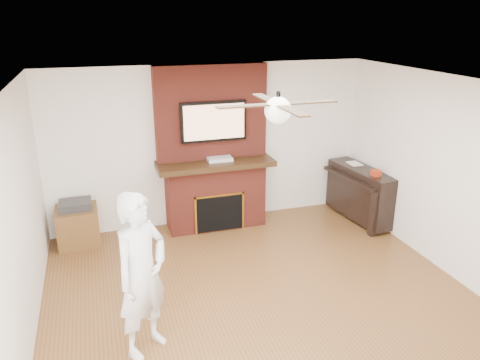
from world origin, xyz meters
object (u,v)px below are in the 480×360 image
object	(u,v)px
side_table	(78,224)
fireplace	(214,165)
piano	(360,193)
person	(142,275)

from	to	relation	value
side_table	fireplace	bearing A→B (deg)	0.53
side_table	piano	distance (m)	4.39
side_table	piano	bearing A→B (deg)	-7.62
person	piano	size ratio (longest dim) A/B	1.23
piano	person	bearing A→B (deg)	-156.92
person	fireplace	bearing A→B (deg)	22.77
fireplace	piano	xyz separation A→B (m)	(2.29, -0.55, -0.53)
fireplace	person	bearing A→B (deg)	-117.71
person	piano	world-z (taller)	person
person	side_table	bearing A→B (deg)	64.88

